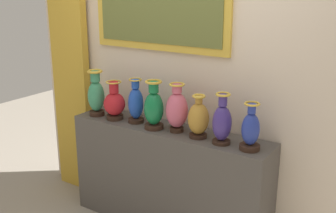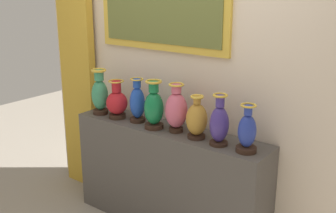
{
  "view_description": "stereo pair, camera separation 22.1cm",
  "coord_description": "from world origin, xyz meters",
  "px_view_note": "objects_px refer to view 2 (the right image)",
  "views": [
    {
      "loc": [
        1.77,
        -2.68,
        2.06
      ],
      "look_at": [
        0.0,
        0.0,
        1.1
      ],
      "focal_mm": 44.3,
      "sensor_mm": 36.0,
      "label": 1
    },
    {
      "loc": [
        1.94,
        -2.55,
        2.06
      ],
      "look_at": [
        0.0,
        0.0,
        1.1
      ],
      "focal_mm": 44.3,
      "sensor_mm": 36.0,
      "label": 2
    }
  ],
  "objects_px": {
    "vase_jade": "(100,94)",
    "vase_rose": "(176,110)",
    "vase_crimson": "(117,102)",
    "vase_sapphire": "(137,103)",
    "vase_emerald": "(154,107)",
    "vase_cobalt": "(247,132)",
    "vase_indigo": "(219,123)",
    "vase_ochre": "(197,119)"
  },
  "relations": [
    {
      "from": "vase_rose",
      "to": "vase_emerald",
      "type": "bearing_deg",
      "value": -168.52
    },
    {
      "from": "vase_emerald",
      "to": "vase_indigo",
      "type": "relative_size",
      "value": 1.04
    },
    {
      "from": "vase_jade",
      "to": "vase_rose",
      "type": "xyz_separation_m",
      "value": [
        0.83,
        0.03,
        -0.0
      ]
    },
    {
      "from": "vase_ochre",
      "to": "vase_indigo",
      "type": "relative_size",
      "value": 0.88
    },
    {
      "from": "vase_sapphire",
      "to": "vase_indigo",
      "type": "distance_m",
      "value": 0.83
    },
    {
      "from": "vase_jade",
      "to": "vase_indigo",
      "type": "distance_m",
      "value": 1.24
    },
    {
      "from": "vase_crimson",
      "to": "vase_rose",
      "type": "height_order",
      "value": "vase_rose"
    },
    {
      "from": "vase_jade",
      "to": "vase_ochre",
      "type": "height_order",
      "value": "vase_jade"
    },
    {
      "from": "vase_emerald",
      "to": "vase_sapphire",
      "type": "bearing_deg",
      "value": 168.6
    },
    {
      "from": "vase_ochre",
      "to": "vase_jade",
      "type": "bearing_deg",
      "value": -179.16
    },
    {
      "from": "vase_crimson",
      "to": "vase_sapphire",
      "type": "height_order",
      "value": "vase_sapphire"
    },
    {
      "from": "vase_emerald",
      "to": "vase_cobalt",
      "type": "bearing_deg",
      "value": 0.69
    },
    {
      "from": "vase_ochre",
      "to": "vase_rose",
      "type": "bearing_deg",
      "value": 174.86
    },
    {
      "from": "vase_sapphire",
      "to": "vase_cobalt",
      "type": "distance_m",
      "value": 1.05
    },
    {
      "from": "vase_crimson",
      "to": "vase_indigo",
      "type": "distance_m",
      "value": 1.04
    },
    {
      "from": "vase_rose",
      "to": "vase_cobalt",
      "type": "distance_m",
      "value": 0.64
    },
    {
      "from": "vase_jade",
      "to": "vase_sapphire",
      "type": "height_order",
      "value": "vase_jade"
    },
    {
      "from": "vase_crimson",
      "to": "vase_cobalt",
      "type": "height_order",
      "value": "vase_cobalt"
    },
    {
      "from": "vase_sapphire",
      "to": "vase_emerald",
      "type": "relative_size",
      "value": 0.94
    },
    {
      "from": "vase_emerald",
      "to": "vase_cobalt",
      "type": "relative_size",
      "value": 1.15
    },
    {
      "from": "vase_crimson",
      "to": "vase_indigo",
      "type": "bearing_deg",
      "value": -0.25
    },
    {
      "from": "vase_ochre",
      "to": "vase_indigo",
      "type": "xyz_separation_m",
      "value": [
        0.21,
        -0.02,
        0.02
      ]
    },
    {
      "from": "vase_sapphire",
      "to": "vase_crimson",
      "type": "bearing_deg",
      "value": -170.49
    },
    {
      "from": "vase_cobalt",
      "to": "vase_jade",
      "type": "bearing_deg",
      "value": -179.84
    },
    {
      "from": "vase_jade",
      "to": "vase_rose",
      "type": "height_order",
      "value": "vase_jade"
    },
    {
      "from": "vase_cobalt",
      "to": "vase_ochre",
      "type": "bearing_deg",
      "value": 178.52
    },
    {
      "from": "vase_emerald",
      "to": "vase_ochre",
      "type": "height_order",
      "value": "vase_emerald"
    },
    {
      "from": "vase_indigo",
      "to": "vase_jade",
      "type": "bearing_deg",
      "value": 179.94
    },
    {
      "from": "vase_ochre",
      "to": "vase_indigo",
      "type": "height_order",
      "value": "vase_indigo"
    },
    {
      "from": "vase_emerald",
      "to": "vase_indigo",
      "type": "xyz_separation_m",
      "value": [
        0.61,
        0.0,
        -0.01
      ]
    },
    {
      "from": "vase_emerald",
      "to": "vase_cobalt",
      "type": "xyz_separation_m",
      "value": [
        0.83,
        0.01,
        -0.03
      ]
    },
    {
      "from": "vase_jade",
      "to": "vase_ochre",
      "type": "distance_m",
      "value": 1.04
    },
    {
      "from": "vase_rose",
      "to": "vase_indigo",
      "type": "height_order",
      "value": "vase_rose"
    },
    {
      "from": "vase_ochre",
      "to": "vase_cobalt",
      "type": "xyz_separation_m",
      "value": [
        0.43,
        -0.01,
        -0.0
      ]
    },
    {
      "from": "vase_rose",
      "to": "vase_sapphire",
      "type": "bearing_deg",
      "value": 179.42
    },
    {
      "from": "vase_rose",
      "to": "vase_cobalt",
      "type": "bearing_deg",
      "value": -2.67
    },
    {
      "from": "vase_jade",
      "to": "vase_cobalt",
      "type": "height_order",
      "value": "vase_jade"
    },
    {
      "from": "vase_jade",
      "to": "vase_rose",
      "type": "bearing_deg",
      "value": 2.34
    },
    {
      "from": "vase_indigo",
      "to": "vase_emerald",
      "type": "bearing_deg",
      "value": -179.57
    },
    {
      "from": "vase_cobalt",
      "to": "vase_rose",
      "type": "bearing_deg",
      "value": 177.33
    },
    {
      "from": "vase_sapphire",
      "to": "vase_emerald",
      "type": "distance_m",
      "value": 0.22
    },
    {
      "from": "vase_ochre",
      "to": "vase_cobalt",
      "type": "bearing_deg",
      "value": -1.48
    }
  ]
}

